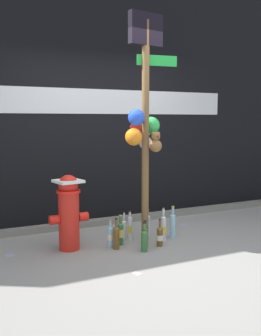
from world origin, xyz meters
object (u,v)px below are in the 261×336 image
at_px(bottle_0, 163,228).
at_px(bottle_7, 147,224).
at_px(fire_hydrant, 69,211).
at_px(bottle_9, 144,239).
at_px(bottle_1, 124,228).
at_px(bottle_5, 120,233).
at_px(bottle_2, 130,228).
at_px(bottle_10, 110,237).
at_px(bottle_6, 145,237).
at_px(bottle_3, 160,236).
at_px(memorial_post, 144,115).
at_px(bottle_8, 116,237).
at_px(bottle_4, 173,225).

bearing_deg(bottle_0, bottle_7, 105.32).
height_order(fire_hydrant, bottle_9, fire_hydrant).
distance_m(bottle_1, bottle_5, 0.24).
bearing_deg(fire_hydrant, bottle_0, -9.13).
bearing_deg(bottle_2, bottle_10, -155.29).
bearing_deg(bottle_6, bottle_5, 128.81).
bearing_deg(bottle_3, bottle_6, -178.17).
height_order(memorial_post, fire_hydrant, memorial_post).
distance_m(bottle_3, bottle_8, 0.52).
distance_m(memorial_post, bottle_1, 1.43).
distance_m(bottle_5, bottle_10, 0.16).
distance_m(bottle_1, bottle_8, 0.40).
bearing_deg(bottle_3, memorial_post, 122.09).
bearing_deg(bottle_8, bottle_4, 6.71).
bearing_deg(memorial_post, bottle_2, 125.20).
bearing_deg(bottle_1, fire_hydrant, -173.26).
xyz_separation_m(bottle_0, bottle_6, (-0.34, -0.17, -0.03)).
xyz_separation_m(bottle_5, bottle_7, (0.47, 0.20, 0.00)).
xyz_separation_m(memorial_post, bottle_3, (0.12, -0.19, -1.42)).
height_order(memorial_post, bottle_8, memorial_post).
bearing_deg(bottle_2, bottle_4, -13.99).
bearing_deg(bottle_3, bottle_7, 81.29).
distance_m(bottle_2, bottle_4, 0.55).
height_order(bottle_8, bottle_10, bottle_8).
xyz_separation_m(memorial_post, bottle_4, (0.43, 0.02, -1.37)).
height_order(bottle_3, bottle_6, bottle_6).
bearing_deg(bottle_6, bottle_7, 59.39).
bearing_deg(bottle_7, bottle_10, -158.14).
distance_m(bottle_3, bottle_5, 0.47).
distance_m(fire_hydrant, bottle_0, 1.20).
bearing_deg(bottle_5, bottle_7, 23.19).
distance_m(bottle_6, bottle_9, 0.10).
height_order(fire_hydrant, bottle_4, fire_hydrant).
relative_size(bottle_1, bottle_7, 1.00).
xyz_separation_m(bottle_2, bottle_9, (-0.03, -0.44, -0.02)).
xyz_separation_m(memorial_post, bottle_10, (-0.43, 0.01, -1.41)).
bearing_deg(bottle_7, bottle_6, -120.61).
relative_size(memorial_post, fire_hydrant, 3.09).
distance_m(bottle_0, bottle_6, 0.39).
bearing_deg(bottle_1, bottle_3, -58.75).
distance_m(bottle_3, bottle_4, 0.38).
xyz_separation_m(memorial_post, fire_hydrant, (-0.88, 0.16, -1.09)).
bearing_deg(bottle_4, memorial_post, -177.04).
bearing_deg(bottle_8, bottle_3, -12.81).
bearing_deg(bottle_4, bottle_1, 158.51).
height_order(bottle_2, bottle_4, bottle_4).
bearing_deg(bottle_10, bottle_1, 40.15).
bearing_deg(bottle_4, fire_hydrant, 173.95).
distance_m(memorial_post, bottle_8, 1.45).
height_order(bottle_0, bottle_4, bottle_0).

